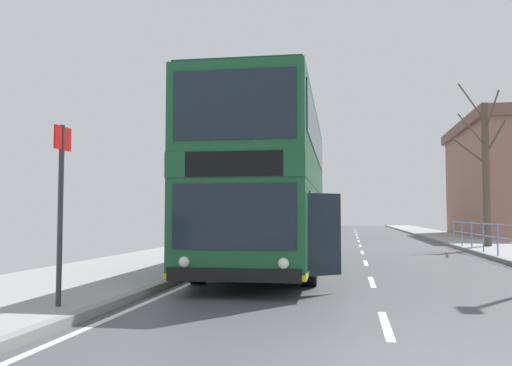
# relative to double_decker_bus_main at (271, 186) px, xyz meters

# --- Properties ---
(double_decker_bus_main) EXTENTS (3.46, 10.77, 4.43)m
(double_decker_bus_main) POSITION_rel_double_decker_bus_main_xyz_m (0.00, 0.00, 0.00)
(double_decker_bus_main) COLOR #19512D
(double_decker_bus_main) RESTS_ON ground
(bus_stop_sign_near) EXTENTS (0.08, 0.44, 2.75)m
(bus_stop_sign_near) POSITION_rel_double_decker_bus_main_xyz_m (-2.18, -7.08, -0.49)
(bus_stop_sign_near) COLOR #2D2D33
(bus_stop_sign_near) RESTS_ON ground
(bare_tree_far_00) EXTENTS (2.20, 2.46, 7.48)m
(bare_tree_far_00) POSITION_rel_double_decker_bus_main_xyz_m (8.14, 10.45, 1.22)
(bare_tree_far_00) COLOR brown
(bare_tree_far_00) RESTS_ON ground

